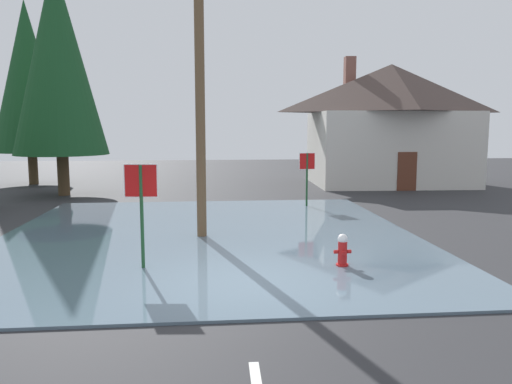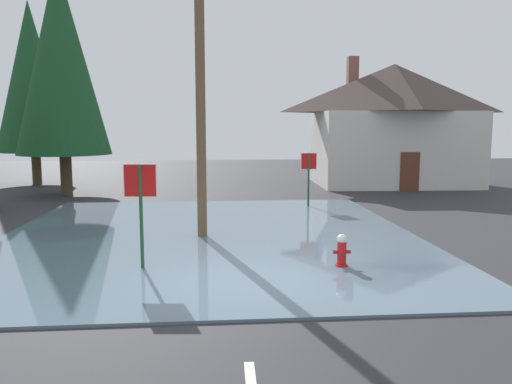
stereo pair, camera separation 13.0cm
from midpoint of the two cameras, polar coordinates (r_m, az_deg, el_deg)
ground_plane at (r=10.64m, az=-2.20°, el=-10.79°), size 80.00×80.00×0.10m
flood_puddle at (r=15.18m, az=-5.62°, el=-4.94°), size 12.32×13.61×0.06m
lane_stop_bar at (r=9.72m, az=3.91°, el=-12.24°), size 4.02×0.67×0.01m
stop_sign_near at (r=11.58m, az=-13.30°, el=-0.28°), size 0.76×0.09×2.45m
fire_hydrant at (r=11.86m, az=9.55°, el=-6.71°), size 0.41×0.35×0.81m
utility_pole at (r=14.69m, az=-6.69°, el=11.90°), size 1.60×0.28×8.51m
stop_sign_far at (r=20.40m, az=5.67°, el=2.64°), size 0.67×0.12×2.23m
house at (r=29.56m, az=14.92°, el=7.66°), size 9.37×6.69×7.30m
pine_tree_mid_left at (r=25.88m, az=-21.87°, el=13.92°), size 4.37×4.37×10.93m
pine_tree_short_left at (r=31.51m, az=-24.74°, el=11.84°), size 4.12×4.12×10.30m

